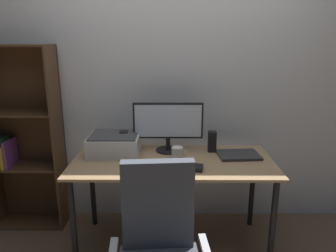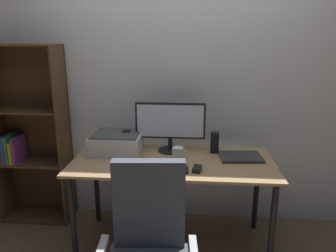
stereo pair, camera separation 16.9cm
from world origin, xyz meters
name	(u,v)px [view 2 (the right image)]	position (x,y,z in m)	size (l,w,h in m)	color
ground_plane	(173,244)	(0.00, 0.00, 0.00)	(12.00, 12.00, 0.00)	brown
back_wall	(177,79)	(0.00, 0.52, 1.30)	(6.40, 0.10, 2.60)	silver
desk	(173,171)	(0.00, 0.00, 0.65)	(1.54, 0.70, 0.74)	tan
monitor	(170,124)	(-0.04, 0.21, 0.97)	(0.57, 0.20, 0.41)	black
keyboard	(168,170)	(-0.02, -0.20, 0.75)	(0.29, 0.11, 0.02)	black
mouse	(197,169)	(0.18, -0.19, 0.76)	(0.06, 0.10, 0.03)	black
coffee_mug	(178,153)	(0.04, 0.03, 0.79)	(0.10, 0.09, 0.09)	white
laptop	(241,157)	(0.52, 0.09, 0.75)	(0.32, 0.23, 0.02)	#2D2D30
speaker_left	(127,140)	(-0.40, 0.20, 0.82)	(0.06, 0.07, 0.17)	black
speaker_right	(214,143)	(0.32, 0.20, 0.82)	(0.06, 0.07, 0.17)	black
printer	(117,143)	(-0.47, 0.15, 0.82)	(0.40, 0.34, 0.16)	silver
paper_sheet	(139,172)	(-0.22, -0.24, 0.74)	(0.21, 0.30, 0.00)	white
bookshelf	(30,138)	(-1.31, 0.34, 0.78)	(0.63, 0.28, 1.59)	#4C331E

